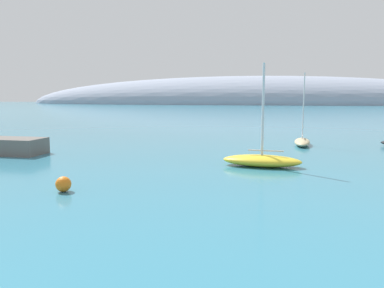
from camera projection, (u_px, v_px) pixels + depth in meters
distant_ridge at (249, 104)px, 245.30m from camera, size 308.18×65.51×36.14m
sailboat_yellow_near_shore at (262, 160)px, 28.60m from camera, size 6.09×2.81×7.76m
sailboat_sand_mid_mooring at (302, 141)px, 40.81m from camera, size 2.03×5.62×7.80m
mooring_buoy_orange at (63, 184)px, 21.04m from camera, size 0.87×0.87×0.87m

